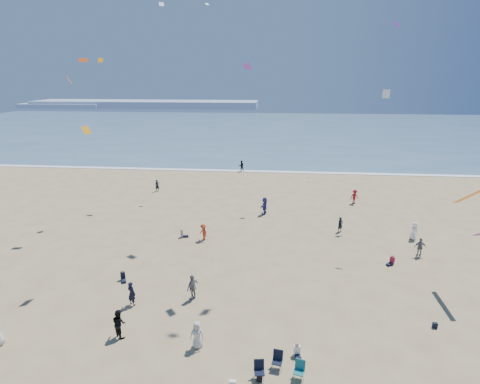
{
  "coord_description": "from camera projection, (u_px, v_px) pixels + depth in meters",
  "views": [
    {
      "loc": [
        4.05,
        -13.72,
        14.77
      ],
      "look_at": [
        2.0,
        8.0,
        8.0
      ],
      "focal_mm": 28.0,
      "sensor_mm": 36.0,
      "label": 1
    }
  ],
  "objects": [
    {
      "name": "white_tote",
      "position": [
        233.0,
        384.0,
        18.5
      ],
      "size": [
        0.35,
        0.2,
        0.4
      ],
      "primitive_type": "cube",
      "color": "white",
      "rests_on": "ground"
    },
    {
      "name": "standing_flyers",
      "position": [
        288.0,
        243.0,
        32.42
      ],
      "size": [
        33.38,
        49.48,
        1.94
      ],
      "color": "black",
      "rests_on": "ground"
    },
    {
      "name": "chair_cluster",
      "position": [
        278.0,
        368.0,
        19.13
      ],
      "size": [
        2.7,
        1.48,
        1.0
      ],
      "color": "black",
      "rests_on": "ground"
    },
    {
      "name": "black_backpack",
      "position": [
        259.0,
        378.0,
        18.9
      ],
      "size": [
        0.3,
        0.22,
        0.38
      ],
      "primitive_type": "cube",
      "color": "black",
      "rests_on": "ground"
    },
    {
      "name": "seated_group",
      "position": [
        237.0,
        299.0,
        25.22
      ],
      "size": [
        21.98,
        26.29,
        0.84
      ],
      "color": "white",
      "rests_on": "ground"
    },
    {
      "name": "navy_bag",
      "position": [
        435.0,
        325.0,
        22.9
      ],
      "size": [
        0.28,
        0.18,
        0.34
      ],
      "primitive_type": "cube",
      "color": "black",
      "rests_on": "ground"
    },
    {
      "name": "kites_aloft",
      "position": [
        345.0,
        75.0,
        24.54
      ],
      "size": [
        33.86,
        37.61,
        29.38
      ],
      "color": "white",
      "rests_on": "ground"
    },
    {
      "name": "headland_far",
      "position": [
        146.0,
        104.0,
        184.34
      ],
      "size": [
        110.0,
        20.0,
        3.2
      ],
      "primitive_type": "cube",
      "color": "#7A8EA8",
      "rests_on": "ground"
    },
    {
      "name": "surf_line",
      "position": [
        249.0,
        171.0,
        60.57
      ],
      "size": [
        220.0,
        1.2,
        0.08
      ],
      "primitive_type": "cube",
      "color": "white",
      "rests_on": "ground"
    },
    {
      "name": "ocean",
      "position": [
        261.0,
        129.0,
        108.11
      ],
      "size": [
        220.0,
        100.0,
        0.06
      ],
      "primitive_type": "cube",
      "color": "#476B84",
      "rests_on": "ground"
    },
    {
      "name": "headland_near",
      "position": [
        63.0,
        106.0,
        183.35
      ],
      "size": [
        40.0,
        14.0,
        2.0
      ],
      "primitive_type": "cube",
      "color": "#7A8EA8",
      "rests_on": "ground"
    }
  ]
}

